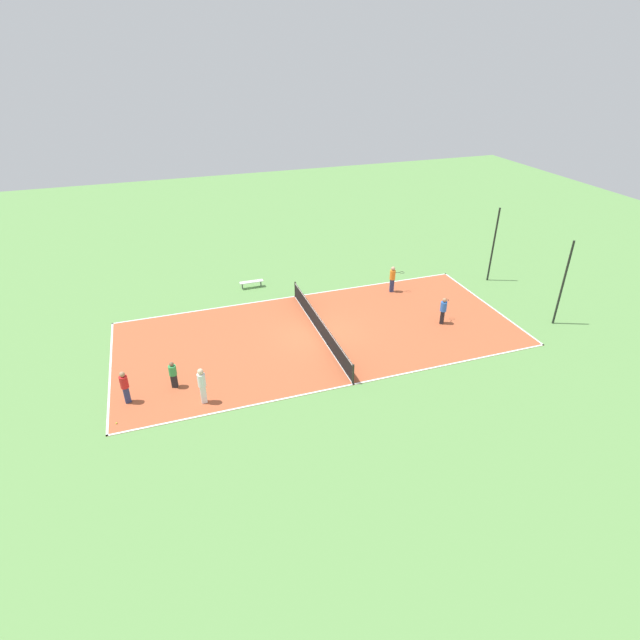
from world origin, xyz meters
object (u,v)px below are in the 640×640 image
(bench, at_px, (251,282))
(player_near_blue, at_px, (443,309))
(tennis_ball_far_baseline, at_px, (347,357))
(tennis_ball_right_alley, at_px, (116,423))
(player_center_orange, at_px, (393,277))
(tennis_net, at_px, (320,325))
(fence_post_back_left, at_px, (493,245))
(fence_post_back_right, at_px, (563,284))
(player_coach_red, at_px, (125,385))
(player_near_white, at_px, (202,383))
(player_far_green, at_px, (173,373))

(bench, xyz_separation_m, player_near_blue, (8.31, 9.41, 0.56))
(tennis_ball_far_baseline, height_order, tennis_ball_right_alley, same)
(player_center_orange, bearing_deg, tennis_net, -134.85)
(fence_post_back_left, xyz_separation_m, fence_post_back_right, (6.36, 0.00, 0.00))
(fence_post_back_left, distance_m, fence_post_back_right, 6.36)
(tennis_ball_far_baseline, relative_size, tennis_ball_right_alley, 1.00)
(bench, distance_m, player_coach_red, 12.79)
(tennis_net, distance_m, fence_post_back_right, 13.72)
(fence_post_back_left, bearing_deg, tennis_ball_far_baseline, -64.97)
(player_near_blue, height_order, fence_post_back_right, fence_post_back_right)
(tennis_net, xyz_separation_m, player_near_white, (4.06, -6.90, 0.52))
(player_far_green, xyz_separation_m, player_near_blue, (-1.32, 15.12, 0.15))
(player_far_green, bearing_deg, player_near_white, -29.79)
(player_far_green, height_order, tennis_ball_far_baseline, player_far_green)
(tennis_net, relative_size, player_near_blue, 6.07)
(player_far_green, distance_m, player_center_orange, 15.46)
(tennis_ball_far_baseline, height_order, fence_post_back_left, fence_post_back_left)
(player_far_green, bearing_deg, player_center_orange, 47.48)
(tennis_net, bearing_deg, bench, -161.88)
(bench, bearing_deg, tennis_ball_far_baseline, -73.85)
(tennis_net, relative_size, tennis_ball_far_baseline, 144.56)
(player_near_white, bearing_deg, tennis_ball_far_baseline, -172.43)
(player_near_blue, relative_size, fence_post_back_right, 0.32)
(player_near_blue, bearing_deg, fence_post_back_left, -11.48)
(player_near_blue, xyz_separation_m, tennis_ball_far_baseline, (1.61, -6.53, -0.89))
(tennis_ball_right_alley, bearing_deg, player_near_blue, 100.25)
(player_coach_red, bearing_deg, tennis_ball_far_baseline, 168.90)
(player_far_green, xyz_separation_m, player_near_white, (1.61, 1.16, 0.27))
(player_center_orange, xyz_separation_m, fence_post_back_left, (0.43, 7.04, 1.48))
(bench, relative_size, player_center_orange, 0.88)
(tennis_net, distance_m, player_center_orange, 7.16)
(player_center_orange, bearing_deg, fence_post_back_right, -29.21)
(fence_post_back_right, bearing_deg, fence_post_back_left, 180.00)
(player_near_white, distance_m, fence_post_back_left, 21.41)
(player_far_green, bearing_deg, tennis_ball_right_alley, -119.56)
(bench, height_order, player_far_green, player_far_green)
(player_near_blue, bearing_deg, player_center_orange, 54.18)
(tennis_ball_far_baseline, xyz_separation_m, tennis_ball_right_alley, (1.59, -11.17, 0.00))
(player_coach_red, distance_m, fence_post_back_left, 24.20)
(tennis_ball_far_baseline, bearing_deg, tennis_ball_right_alley, -81.91)
(player_near_blue, xyz_separation_m, fence_post_back_right, (2.05, 6.15, 1.57))
(player_far_green, xyz_separation_m, fence_post_back_right, (0.73, 21.26, 1.72))
(tennis_net, bearing_deg, player_center_orange, 120.38)
(tennis_net, height_order, player_near_white, player_near_white)
(bench, distance_m, tennis_ball_far_baseline, 10.34)
(player_coach_red, relative_size, fence_post_back_left, 0.33)
(tennis_ball_right_alley, relative_size, fence_post_back_left, 0.01)
(player_coach_red, height_order, player_near_white, player_near_white)
(player_far_green, bearing_deg, tennis_net, 41.29)
(tennis_ball_far_baseline, xyz_separation_m, fence_post_back_right, (0.44, 12.68, 2.46))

